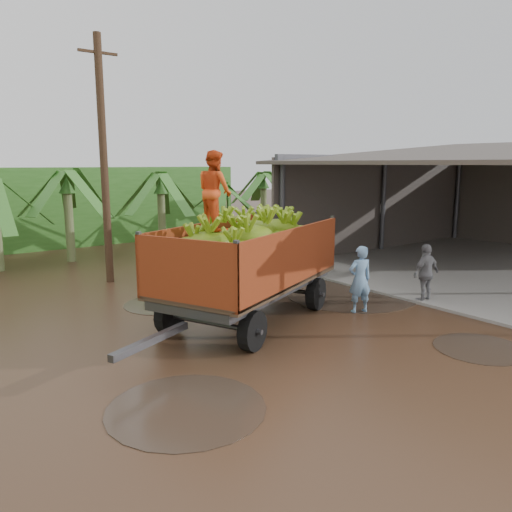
{
  "coord_description": "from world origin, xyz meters",
  "views": [
    {
      "loc": [
        -6.4,
        -8.28,
        3.78
      ],
      "look_at": [
        1.08,
        1.68,
        1.46
      ],
      "focal_mm": 35.0,
      "sensor_mm": 36.0,
      "label": 1
    }
  ],
  "objects_px": {
    "banana_trailer": "(248,259)",
    "man_grey": "(426,273)",
    "man_blue": "(360,279)",
    "utility_pole": "(104,161)"
  },
  "relations": [
    {
      "from": "man_grey",
      "to": "banana_trailer",
      "type": "bearing_deg",
      "value": -14.86
    },
    {
      "from": "man_blue",
      "to": "utility_pole",
      "type": "bearing_deg",
      "value": -43.18
    },
    {
      "from": "man_blue",
      "to": "utility_pole",
      "type": "height_order",
      "value": "utility_pole"
    },
    {
      "from": "man_blue",
      "to": "man_grey",
      "type": "xyz_separation_m",
      "value": [
        2.17,
        -0.45,
        -0.05
      ]
    },
    {
      "from": "banana_trailer",
      "to": "man_grey",
      "type": "bearing_deg",
      "value": -41.81
    },
    {
      "from": "banana_trailer",
      "to": "utility_pole",
      "type": "height_order",
      "value": "utility_pole"
    },
    {
      "from": "man_grey",
      "to": "utility_pole",
      "type": "xyz_separation_m",
      "value": [
        -6.04,
        7.6,
        3.05
      ]
    },
    {
      "from": "man_grey",
      "to": "man_blue",
      "type": "bearing_deg",
      "value": -8.62
    },
    {
      "from": "man_grey",
      "to": "utility_pole",
      "type": "height_order",
      "value": "utility_pole"
    },
    {
      "from": "banana_trailer",
      "to": "man_grey",
      "type": "xyz_separation_m",
      "value": [
        4.88,
        -1.59,
        -0.72
      ]
    }
  ]
}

